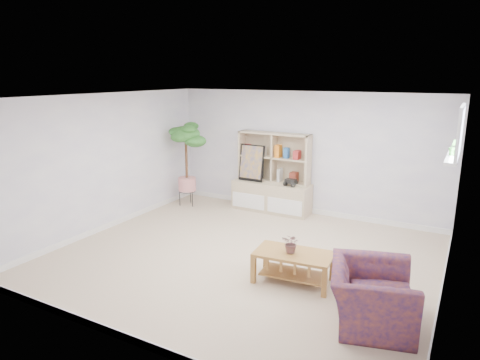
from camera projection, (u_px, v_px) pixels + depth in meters
The scene contains 14 objects.
floor at pixel (244, 256), 6.55m from camera, with size 5.50×5.00×0.01m, color tan.
ceiling at pixel (244, 97), 5.97m from camera, with size 5.50×5.00×0.01m, color white.
walls at pixel (244, 180), 6.26m from camera, with size 5.51×5.01×2.40m.
baseboard at pixel (244, 253), 6.54m from camera, with size 5.50×5.00×0.10m, color white, non-canonical shape.
window at pixel (461, 133), 5.30m from camera, with size 0.10×0.98×0.68m, color silver, non-canonical shape.
window_sill at pixel (452, 158), 5.41m from camera, with size 0.14×1.00×0.04m, color white.
storage_unit at pixel (272, 173), 8.53m from camera, with size 1.59×0.54×1.59m, color tan, non-canonical shape.
poster at pixel (252, 163), 8.64m from camera, with size 0.53×0.12×0.74m, color gold, non-canonical shape.
toy_truck at pixel (291, 182), 8.30m from camera, with size 0.30×0.20×0.16m, color black, non-canonical shape.
coffee_table at pixel (293, 267), 5.70m from camera, with size 1.02×0.55×0.42m, color olive, non-canonical shape.
table_plant at pixel (292, 243), 5.61m from camera, with size 0.24×0.21×0.27m, color #27662E.
floor_tree at pixel (187, 165), 8.90m from camera, with size 0.65×0.65×1.75m, color #2E6D28, non-canonical shape.
armchair at pixel (372, 292), 4.70m from camera, with size 1.02×0.89×0.76m, color #171653.
sill_plant at pixel (454, 147), 5.43m from camera, with size 0.12×0.10×0.22m, color #2E6D28.
Camera 1 is at (2.87, -5.36, 2.71)m, focal length 32.00 mm.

